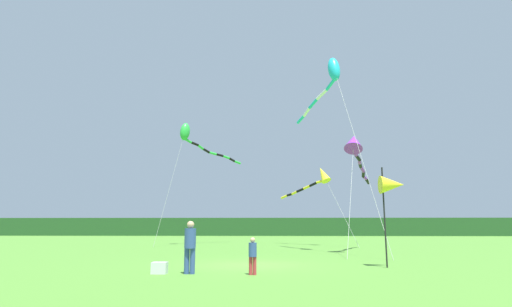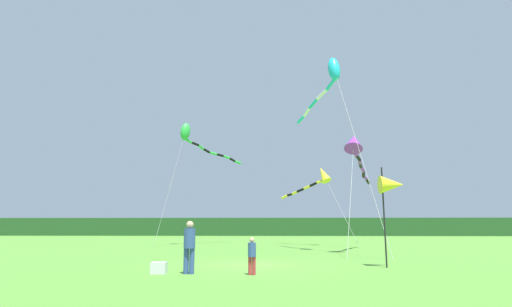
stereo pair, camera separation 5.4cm
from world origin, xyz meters
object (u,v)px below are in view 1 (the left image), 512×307
object	(u,v)px
person_adult	(190,244)
cooler_box	(160,268)
kite_purple	(355,147)
kite_yellow	(318,178)
kite_green	(192,137)
banner_flag_pole	(392,186)
kite_cyan	(330,77)
person_child	(253,254)

from	to	relation	value
person_adult	cooler_box	bearing A→B (deg)	179.47
cooler_box	kite_purple	size ratio (longest dim) A/B	0.05
kite_yellow	kite_green	bearing A→B (deg)	178.83
banner_flag_pole	kite_cyan	distance (m)	11.46
person_child	kite_yellow	size ratio (longest dim) A/B	0.19
banner_flag_pole	kite_green	world-z (taller)	kite_green
cooler_box	person_child	bearing A→B (deg)	-3.47
person_adult	kite_cyan	distance (m)	15.84
person_adult	banner_flag_pole	bearing A→B (deg)	17.04
banner_flag_pole	kite_purple	world-z (taller)	kite_purple
cooler_box	kite_green	bearing A→B (deg)	98.33
person_child	banner_flag_pole	bearing A→B (deg)	24.71
kite_cyan	kite_green	world-z (taller)	kite_cyan
kite_cyan	kite_purple	xyz separation A→B (m)	(1.22, -0.70, -4.62)
banner_flag_pole	kite_cyan	bearing A→B (deg)	96.02
person_child	banner_flag_pole	distance (m)	6.24
kite_purple	banner_flag_pole	bearing A→B (deg)	-92.37
kite_yellow	kite_green	size ratio (longest dim) A/B	0.64
banner_flag_pole	person_child	bearing A→B (deg)	-155.29
cooler_box	kite_purple	world-z (taller)	kite_purple
person_child	kite_cyan	size ratio (longest dim) A/B	0.10
person_child	cooler_box	world-z (taller)	person_child
person_adult	kite_yellow	world-z (taller)	kite_yellow
cooler_box	kite_purple	xyz separation A→B (m)	(8.59, 10.04, 5.86)
person_child	kite_yellow	xyz separation A→B (m)	(4.41, 18.91, 4.62)
cooler_box	banner_flag_pole	world-z (taller)	banner_flag_pole
person_adult	kite_green	xyz separation A→B (m)	(-3.75, 18.94, 7.73)
cooler_box	kite_cyan	size ratio (longest dim) A/B	0.04
kite_cyan	person_adult	bearing A→B (deg)	-120.75
cooler_box	banner_flag_pole	size ratio (longest dim) A/B	0.13
person_child	cooler_box	xyz separation A→B (m)	(-3.03, 0.18, -0.46)
kite_green	kite_yellow	bearing A→B (deg)	-1.17
person_adult	cooler_box	world-z (taller)	person_adult
person_adult	kite_purple	bearing A→B (deg)	52.85
kite_purple	kite_cyan	bearing A→B (deg)	150.35
person_adult	kite_yellow	xyz separation A→B (m)	(6.46, 18.73, 4.32)
kite_purple	kite_yellow	distance (m)	8.79
kite_cyan	kite_green	size ratio (longest dim) A/B	1.21
banner_flag_pole	kite_yellow	bearing A→B (deg)	92.88
kite_cyan	person_child	bearing A→B (deg)	-111.67
cooler_box	kite_yellow	xyz separation A→B (m)	(7.44, 18.72, 5.08)
person_child	kite_purple	xyz separation A→B (m)	(5.56, 10.22, 5.40)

